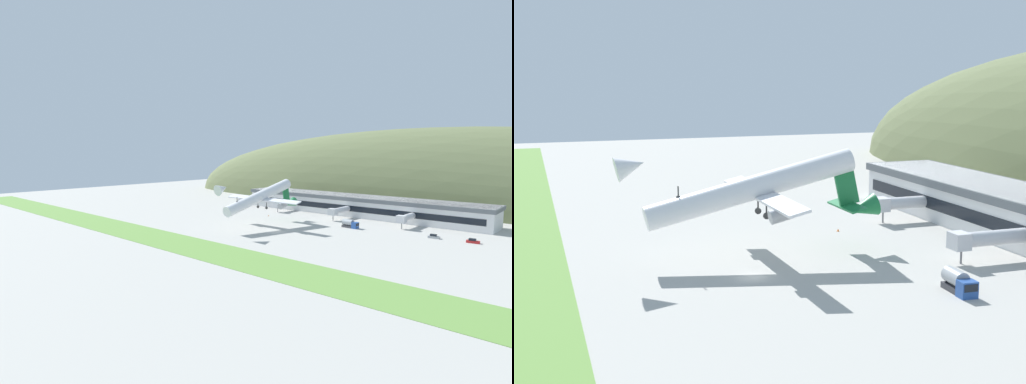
% 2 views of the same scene
% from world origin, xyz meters
% --- Properties ---
extents(ground_plane, '(461.18, 461.18, 0.00)m').
position_xyz_m(ground_plane, '(0.00, 0.00, 0.00)').
color(ground_plane, '#ADAAA3').
extents(grass_strip_foreground, '(415.06, 17.94, 0.08)m').
position_xyz_m(grass_strip_foreground, '(0.00, -36.07, 0.04)').
color(grass_strip_foreground, '#669342').
rests_on(grass_strip_foreground, ground_plane).
extents(hill_backdrop, '(359.71, 54.50, 85.93)m').
position_xyz_m(hill_backdrop, '(20.74, 104.82, 0.00)').
color(hill_backdrop, '#667047').
rests_on(hill_backdrop, ground_plane).
extents(terminal_building, '(120.69, 18.03, 9.23)m').
position_xyz_m(terminal_building, '(3.46, 57.02, 5.23)').
color(terminal_building, silver).
rests_on(terminal_building, ground_plane).
extents(jetway_0, '(3.38, 11.91, 5.43)m').
position_xyz_m(jetway_0, '(-29.84, 41.90, 3.99)').
color(jetway_0, silver).
rests_on(jetway_0, ground_plane).
extents(jetway_1, '(3.38, 14.99, 5.43)m').
position_xyz_m(jetway_1, '(3.79, 40.26, 3.99)').
color(jetway_1, silver).
rests_on(jetway_1, ground_plane).
extents(jetway_2, '(3.38, 13.23, 5.43)m').
position_xyz_m(jetway_2, '(33.68, 41.19, 3.99)').
color(jetway_2, silver).
rests_on(jetway_2, ground_plane).
extents(cargo_airplane, '(36.38, 47.24, 14.61)m').
position_xyz_m(cargo_airplane, '(-11.31, 4.50, 11.95)').
color(cargo_airplane, silver).
extents(service_car_0, '(3.94, 1.94, 1.44)m').
position_xyz_m(service_car_0, '(48.76, 28.53, 0.59)').
color(service_car_0, '#999EA3').
rests_on(service_car_0, ground_plane).
extents(service_car_1, '(4.15, 2.10, 1.48)m').
position_xyz_m(service_car_1, '(60.93, 29.72, 0.61)').
color(service_car_1, '#B21E1E').
rests_on(service_car_1, ground_plane).
extents(fuel_truck, '(6.81, 2.87, 3.31)m').
position_xyz_m(fuel_truck, '(17.21, 26.14, 1.54)').
color(fuel_truck, '#264C99').
rests_on(fuel_truck, ground_plane).
extents(traffic_cone_0, '(0.52, 0.52, 0.58)m').
position_xyz_m(traffic_cone_0, '(-25.34, 26.17, 0.28)').
color(traffic_cone_0, orange).
rests_on(traffic_cone_0, ground_plane).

